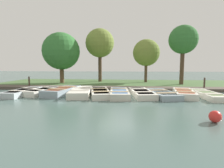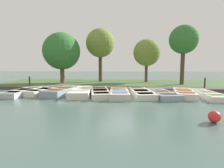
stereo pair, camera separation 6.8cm
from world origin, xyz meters
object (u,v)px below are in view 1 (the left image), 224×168
at_px(rowboat_3, 81,92).
at_px(rowboat_6, 141,93).
at_px(park_tree_right, 183,40).
at_px(mooring_post_far, 204,84).
at_px(park_tree_far_left, 61,51).
at_px(buoy, 215,117).
at_px(rowboat_4, 100,93).
at_px(rowboat_8, 184,93).
at_px(rowboat_5, 119,93).
at_px(mooring_post_near, 29,82).
at_px(park_tree_center, 146,53).
at_px(rowboat_2, 62,91).
at_px(rowboat_7, 162,94).
at_px(park_tree_left, 100,43).
at_px(rowboat_0, 23,92).
at_px(rowboat_9, 207,94).

distance_m(rowboat_3, rowboat_6, 3.85).
height_order(rowboat_6, park_tree_right, park_tree_right).
height_order(mooring_post_far, park_tree_far_left, park_tree_far_left).
distance_m(mooring_post_far, buoy, 8.16).
distance_m(rowboat_4, rowboat_8, 5.21).
xyz_separation_m(rowboat_5, rowboat_8, (-0.33, 3.98, -0.01)).
xyz_separation_m(rowboat_6, mooring_post_near, (-2.63, -8.94, 0.33)).
height_order(rowboat_4, buoy, buoy).
bearing_deg(mooring_post_far, rowboat_5, -64.65).
bearing_deg(park_tree_right, park_tree_center, -120.55).
distance_m(rowboat_2, buoy, 8.81).
bearing_deg(rowboat_7, park_tree_left, -158.23).
xyz_separation_m(mooring_post_far, park_tree_right, (-2.80, -0.85, 3.61)).
bearing_deg(park_tree_right, rowboat_0, -63.48).
relative_size(rowboat_3, mooring_post_far, 3.68).
distance_m(rowboat_5, rowboat_6, 1.41).
bearing_deg(rowboat_6, rowboat_9, 78.72).
xyz_separation_m(rowboat_4, park_tree_left, (-7.75, -1.22, 4.00)).
distance_m(rowboat_2, rowboat_8, 7.77).
xyz_separation_m(rowboat_2, rowboat_7, (0.31, 6.39, -0.05)).
bearing_deg(rowboat_3, rowboat_9, 81.05).
height_order(rowboat_4, park_tree_far_left, park_tree_far_left).
xyz_separation_m(mooring_post_far, park_tree_center, (-4.60, -3.90, 2.65)).
height_order(rowboat_4, rowboat_6, rowboat_4).
distance_m(rowboat_3, rowboat_9, 7.74).
height_order(rowboat_0, mooring_post_near, mooring_post_near).
bearing_deg(rowboat_0, mooring_post_far, 104.96).
xyz_separation_m(rowboat_2, rowboat_4, (0.22, 2.56, -0.04)).
height_order(rowboat_3, park_tree_left, park_tree_left).
relative_size(rowboat_0, park_tree_center, 0.71).
relative_size(rowboat_7, buoy, 8.00).
relative_size(rowboat_7, mooring_post_near, 3.24).
relative_size(rowboat_8, mooring_post_near, 3.07).
xyz_separation_m(rowboat_6, rowboat_8, (0.01, 2.62, 0.01)).
bearing_deg(rowboat_6, rowboat_0, -95.40).
bearing_deg(mooring_post_far, park_tree_right, -163.11).
bearing_deg(park_tree_right, rowboat_8, -14.78).
xyz_separation_m(mooring_post_far, park_tree_left, (-4.94, -8.72, 3.68)).
bearing_deg(rowboat_5, rowboat_3, -100.20).
xyz_separation_m(park_tree_left, park_tree_center, (0.34, 4.82, -1.03)).
height_order(rowboat_0, park_tree_left, park_tree_left).
distance_m(rowboat_6, park_tree_far_left, 9.87).
bearing_deg(rowboat_2, mooring_post_near, -114.78).
bearing_deg(park_tree_left, rowboat_0, -25.41).
bearing_deg(rowboat_3, park_tree_left, 171.66).
bearing_deg(park_tree_far_left, mooring_post_far, 75.49).
relative_size(rowboat_8, mooring_post_far, 3.07).
bearing_deg(rowboat_0, buoy, 65.79).
bearing_deg(rowboat_6, park_tree_left, -161.56).
bearing_deg(mooring_post_near, park_tree_left, 133.98).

